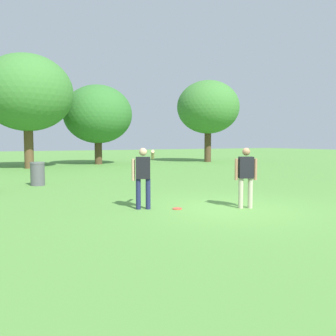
{
  "coord_description": "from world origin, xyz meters",
  "views": [
    {
      "loc": [
        -6.06,
        -7.59,
        1.83
      ],
      "look_at": [
        -0.83,
        1.96,
        1.0
      ],
      "focal_mm": 38.46,
      "sensor_mm": 36.0,
      "label": 1
    }
  ],
  "objects_px": {
    "tree_slender_mid": "(98,114)",
    "tree_back_left": "(208,107)",
    "frisbee": "(177,209)",
    "trash_can_beside_table": "(38,174)",
    "tree_far_right": "(27,93)",
    "person_thrower": "(143,173)",
    "person_catcher": "(246,174)"
  },
  "relations": [
    {
      "from": "tree_slender_mid",
      "to": "tree_back_left",
      "type": "distance_m",
      "value": 9.46
    },
    {
      "from": "frisbee",
      "to": "trash_can_beside_table",
      "type": "height_order",
      "value": "trash_can_beside_table"
    },
    {
      "from": "tree_back_left",
      "to": "trash_can_beside_table",
      "type": "bearing_deg",
      "value": -146.62
    },
    {
      "from": "tree_far_right",
      "to": "tree_back_left",
      "type": "distance_m",
      "value": 14.65
    },
    {
      "from": "frisbee",
      "to": "tree_far_right",
      "type": "distance_m",
      "value": 17.74
    },
    {
      "from": "person_thrower",
      "to": "frisbee",
      "type": "distance_m",
      "value": 1.31
    },
    {
      "from": "person_thrower",
      "to": "trash_can_beside_table",
      "type": "height_order",
      "value": "person_thrower"
    },
    {
      "from": "tree_far_right",
      "to": "frisbee",
      "type": "bearing_deg",
      "value": -85.07
    },
    {
      "from": "frisbee",
      "to": "tree_slender_mid",
      "type": "xyz_separation_m",
      "value": [
        3.86,
        18.88,
        3.84
      ]
    },
    {
      "from": "tree_far_right",
      "to": "trash_can_beside_table",
      "type": "bearing_deg",
      "value": -95.72
    },
    {
      "from": "person_catcher",
      "to": "tree_slender_mid",
      "type": "height_order",
      "value": "tree_slender_mid"
    },
    {
      "from": "person_thrower",
      "to": "tree_far_right",
      "type": "height_order",
      "value": "tree_far_right"
    },
    {
      "from": "frisbee",
      "to": "tree_far_right",
      "type": "relative_size",
      "value": 0.03
    },
    {
      "from": "person_catcher",
      "to": "tree_slender_mid",
      "type": "relative_size",
      "value": 0.27
    },
    {
      "from": "tree_back_left",
      "to": "person_catcher",
      "type": "bearing_deg",
      "value": -122.22
    },
    {
      "from": "trash_can_beside_table",
      "to": "tree_far_right",
      "type": "distance_m",
      "value": 10.83
    },
    {
      "from": "tree_far_right",
      "to": "person_thrower",
      "type": "bearing_deg",
      "value": -87.69
    },
    {
      "from": "person_catcher",
      "to": "frisbee",
      "type": "relative_size",
      "value": 6.37
    },
    {
      "from": "tree_far_right",
      "to": "tree_slender_mid",
      "type": "xyz_separation_m",
      "value": [
        5.33,
        1.9,
        -1.08
      ]
    },
    {
      "from": "tree_back_left",
      "to": "tree_slender_mid",
      "type": "bearing_deg",
      "value": 171.26
    },
    {
      "from": "frisbee",
      "to": "trash_can_beside_table",
      "type": "relative_size",
      "value": 0.27
    },
    {
      "from": "person_thrower",
      "to": "tree_back_left",
      "type": "distance_m",
      "value": 22.32
    },
    {
      "from": "frisbee",
      "to": "tree_back_left",
      "type": "bearing_deg",
      "value": 52.94
    },
    {
      "from": "person_catcher",
      "to": "frisbee",
      "type": "distance_m",
      "value": 2.08
    },
    {
      "from": "person_thrower",
      "to": "trash_can_beside_table",
      "type": "relative_size",
      "value": 1.71
    },
    {
      "from": "tree_far_right",
      "to": "tree_back_left",
      "type": "relative_size",
      "value": 1.07
    },
    {
      "from": "tree_back_left",
      "to": "person_thrower",
      "type": "bearing_deg",
      "value": -129.4
    },
    {
      "from": "person_thrower",
      "to": "tree_back_left",
      "type": "bearing_deg",
      "value": 50.6
    },
    {
      "from": "person_thrower",
      "to": "frisbee",
      "type": "bearing_deg",
      "value": -28.81
    },
    {
      "from": "person_catcher",
      "to": "tree_back_left",
      "type": "distance_m",
      "value": 21.86
    },
    {
      "from": "person_catcher",
      "to": "trash_can_beside_table",
      "type": "xyz_separation_m",
      "value": [
        -4.14,
        7.93,
        -0.46
      ]
    },
    {
      "from": "trash_can_beside_table",
      "to": "tree_far_right",
      "type": "height_order",
      "value": "tree_far_right"
    }
  ]
}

